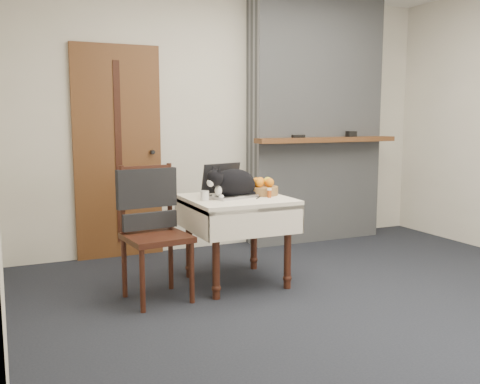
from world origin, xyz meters
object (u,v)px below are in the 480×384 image
(laptop, at_px, (227,188))
(fruit_basket, at_px, (263,188))
(pill_bottle, at_px, (269,193))
(door, at_px, (118,153))
(cat, at_px, (234,183))
(side_table, at_px, (237,211))
(chair, at_px, (151,213))
(cream_jar, at_px, (205,196))

(laptop, height_order, fruit_basket, laptop)
(fruit_basket, bearing_deg, pill_bottle, -98.11)
(laptop, distance_m, fruit_basket, 0.30)
(door, height_order, cat, door)
(side_table, height_order, chair, chair)
(laptop, bearing_deg, fruit_basket, -19.76)
(chair, bearing_deg, cream_jar, -7.21)
(door, relative_size, cat, 3.61)
(laptop, height_order, pill_bottle, laptop)
(door, xyz_separation_m, cat, (0.65, -1.23, -0.19))
(side_table, bearing_deg, fruit_basket, 7.84)
(cat, distance_m, fruit_basket, 0.28)
(door, height_order, side_table, door)
(laptop, distance_m, cat, 0.09)
(side_table, bearing_deg, laptop, 128.44)
(fruit_basket, bearing_deg, chair, -175.43)
(side_table, height_order, laptop, laptop)
(cat, xyz_separation_m, pill_bottle, (0.25, -0.12, -0.07))
(cat, bearing_deg, cream_jar, 173.56)
(cream_jar, xyz_separation_m, pill_bottle, (0.52, -0.08, 0.00))
(cream_jar, bearing_deg, fruit_basket, 8.66)
(cat, distance_m, chair, 0.71)
(side_table, xyz_separation_m, cat, (-0.02, -0.00, 0.23))
(door, xyz_separation_m, fruit_basket, (0.93, -1.20, -0.24))
(laptop, distance_m, cream_jar, 0.26)
(door, bearing_deg, fruit_basket, -52.31)
(side_table, distance_m, cat, 0.23)
(cat, distance_m, cream_jar, 0.28)
(cream_jar, height_order, pill_bottle, cream_jar)
(door, relative_size, side_table, 2.56)
(cream_jar, bearing_deg, laptop, 25.50)
(cream_jar, distance_m, fruit_basket, 0.55)
(door, height_order, fruit_basket, door)
(cat, relative_size, pill_bottle, 7.57)
(door, xyz_separation_m, side_table, (0.67, -1.23, -0.41))
(side_table, bearing_deg, cat, -177.61)
(cat, relative_size, cream_jar, 7.37)
(laptop, relative_size, cream_jar, 5.55)
(cream_jar, height_order, chair, chair)
(cat, bearing_deg, pill_bottle, -42.85)
(laptop, distance_m, chair, 0.68)
(side_table, relative_size, cream_jar, 10.38)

